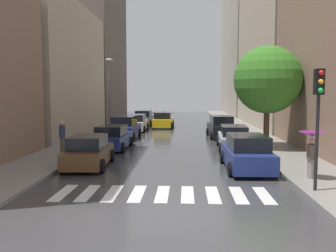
{
  "coord_description": "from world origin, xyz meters",
  "views": [
    {
      "loc": [
        0.8,
        -10.3,
        3.61
      ],
      "look_at": [
        -0.4,
        14.87,
        1.3
      ],
      "focal_mm": 38.52,
      "sensor_mm": 36.0,
      "label": 1
    }
  ],
  "objects_px": {
    "parked_car_right_nearest": "(247,153)",
    "traffic_light_right_corner": "(319,102)",
    "taxi_midroad": "(163,120)",
    "pedestrian_by_kerb": "(62,136)",
    "parked_car_left_fourth": "(136,123)",
    "pedestrian_near_tree": "(312,144)",
    "parked_car_left_nearest": "(89,152)",
    "street_tree_right": "(268,80)",
    "parked_car_left_second": "(112,138)",
    "parked_car_left_third": "(125,128)",
    "lamp_post_left": "(110,90)",
    "parked_car_right_second": "(233,138)",
    "parked_car_right_third": "(221,127)",
    "parked_car_left_fifth": "(144,118)"
  },
  "relations": [
    {
      "from": "parked_car_right_third",
      "to": "lamp_post_left",
      "type": "bearing_deg",
      "value": 83.02
    },
    {
      "from": "street_tree_right",
      "to": "traffic_light_right_corner",
      "type": "relative_size",
      "value": 1.49
    },
    {
      "from": "pedestrian_by_kerb",
      "to": "traffic_light_right_corner",
      "type": "distance_m",
      "value": 14.28
    },
    {
      "from": "parked_car_right_second",
      "to": "parked_car_right_third",
      "type": "relative_size",
      "value": 1.01
    },
    {
      "from": "parked_car_right_nearest",
      "to": "lamp_post_left",
      "type": "distance_m",
      "value": 16.43
    },
    {
      "from": "street_tree_right",
      "to": "parked_car_left_third",
      "type": "bearing_deg",
      "value": 151.95
    },
    {
      "from": "parked_car_right_nearest",
      "to": "street_tree_right",
      "type": "height_order",
      "value": "street_tree_right"
    },
    {
      "from": "parked_car_left_second",
      "to": "parked_car_right_third",
      "type": "distance_m",
      "value": 10.02
    },
    {
      "from": "parked_car_left_nearest",
      "to": "pedestrian_by_kerb",
      "type": "relative_size",
      "value": 2.29
    },
    {
      "from": "parked_car_left_fifth",
      "to": "pedestrian_by_kerb",
      "type": "bearing_deg",
      "value": 174.86
    },
    {
      "from": "traffic_light_right_corner",
      "to": "parked_car_right_second",
      "type": "bearing_deg",
      "value": 98.64
    },
    {
      "from": "parked_car_right_third",
      "to": "parked_car_left_nearest",
      "type": "bearing_deg",
      "value": 145.55
    },
    {
      "from": "parked_car_left_nearest",
      "to": "taxi_midroad",
      "type": "xyz_separation_m",
      "value": [
        2.43,
        20.14,
        0.03
      ]
    },
    {
      "from": "parked_car_left_nearest",
      "to": "street_tree_right",
      "type": "relative_size",
      "value": 0.66
    },
    {
      "from": "pedestrian_near_tree",
      "to": "lamp_post_left",
      "type": "relative_size",
      "value": 0.3
    },
    {
      "from": "parked_car_right_nearest",
      "to": "parked_car_right_second",
      "type": "xyz_separation_m",
      "value": [
        0.19,
        6.13,
        -0.05
      ]
    },
    {
      "from": "parked_car_right_third",
      "to": "parked_car_left_third",
      "type": "bearing_deg",
      "value": 95.26
    },
    {
      "from": "parked_car_left_nearest",
      "to": "taxi_midroad",
      "type": "relative_size",
      "value": 0.96
    },
    {
      "from": "parked_car_right_second",
      "to": "taxi_midroad",
      "type": "height_order",
      "value": "taxi_midroad"
    },
    {
      "from": "taxi_midroad",
      "to": "pedestrian_near_tree",
      "type": "bearing_deg",
      "value": -160.66
    },
    {
      "from": "pedestrian_by_kerb",
      "to": "parked_car_right_nearest",
      "type": "bearing_deg",
      "value": 81.84
    },
    {
      "from": "parked_car_left_second",
      "to": "traffic_light_right_corner",
      "type": "distance_m",
      "value": 13.95
    },
    {
      "from": "taxi_midroad",
      "to": "pedestrian_by_kerb",
      "type": "height_order",
      "value": "pedestrian_by_kerb"
    },
    {
      "from": "parked_car_right_second",
      "to": "pedestrian_by_kerb",
      "type": "xyz_separation_m",
      "value": [
        -10.26,
        -2.48,
        0.4
      ]
    },
    {
      "from": "taxi_midroad",
      "to": "parked_car_left_third",
      "type": "bearing_deg",
      "value": 165.73
    },
    {
      "from": "parked_car_left_third",
      "to": "parked_car_right_second",
      "type": "height_order",
      "value": "parked_car_left_third"
    },
    {
      "from": "pedestrian_near_tree",
      "to": "street_tree_right",
      "type": "distance_m",
      "value": 8.87
    },
    {
      "from": "parked_car_left_fourth",
      "to": "pedestrian_near_tree",
      "type": "height_order",
      "value": "pedestrian_near_tree"
    },
    {
      "from": "parked_car_right_nearest",
      "to": "taxi_midroad",
      "type": "bearing_deg",
      "value": 13.33
    },
    {
      "from": "parked_car_right_second",
      "to": "pedestrian_near_tree",
      "type": "relative_size",
      "value": 2.45
    },
    {
      "from": "parked_car_left_third",
      "to": "parked_car_right_nearest",
      "type": "distance_m",
      "value": 13.79
    },
    {
      "from": "lamp_post_left",
      "to": "parked_car_left_fourth",
      "type": "bearing_deg",
      "value": 67.73
    },
    {
      "from": "taxi_midroad",
      "to": "lamp_post_left",
      "type": "height_order",
      "value": "lamp_post_left"
    },
    {
      "from": "traffic_light_right_corner",
      "to": "lamp_post_left",
      "type": "bearing_deg",
      "value": 122.44
    },
    {
      "from": "parked_car_left_nearest",
      "to": "parked_car_left_second",
      "type": "height_order",
      "value": "parked_car_left_nearest"
    },
    {
      "from": "parked_car_left_nearest",
      "to": "street_tree_right",
      "type": "distance_m",
      "value": 12.05
    },
    {
      "from": "parked_car_left_fourth",
      "to": "taxi_midroad",
      "type": "distance_m",
      "value": 3.99
    },
    {
      "from": "parked_car_left_third",
      "to": "pedestrian_near_tree",
      "type": "height_order",
      "value": "pedestrian_near_tree"
    },
    {
      "from": "parked_car_left_second",
      "to": "parked_car_left_fourth",
      "type": "height_order",
      "value": "parked_car_left_fourth"
    },
    {
      "from": "parked_car_left_third",
      "to": "parked_car_left_fifth",
      "type": "xyz_separation_m",
      "value": [
        0.19,
        11.73,
        -0.05
      ]
    },
    {
      "from": "pedestrian_near_tree",
      "to": "pedestrian_by_kerb",
      "type": "bearing_deg",
      "value": -20.33
    },
    {
      "from": "parked_car_right_nearest",
      "to": "traffic_light_right_corner",
      "type": "relative_size",
      "value": 1.07
    },
    {
      "from": "parked_car_left_fourth",
      "to": "pedestrian_by_kerb",
      "type": "xyz_separation_m",
      "value": [
        -2.46,
        -13.62,
        0.38
      ]
    },
    {
      "from": "pedestrian_by_kerb",
      "to": "traffic_light_right_corner",
      "type": "bearing_deg",
      "value": 68.58
    },
    {
      "from": "lamp_post_left",
      "to": "parked_car_left_nearest",
      "type": "bearing_deg",
      "value": -82.74
    },
    {
      "from": "parked_car_left_second",
      "to": "parked_car_right_nearest",
      "type": "bearing_deg",
      "value": -126.34
    },
    {
      "from": "traffic_light_right_corner",
      "to": "parked_car_left_third",
      "type": "bearing_deg",
      "value": 121.28
    },
    {
      "from": "taxi_midroad",
      "to": "pedestrian_by_kerb",
      "type": "relative_size",
      "value": 2.38
    },
    {
      "from": "parked_car_left_second",
      "to": "parked_car_left_third",
      "type": "relative_size",
      "value": 0.97
    },
    {
      "from": "street_tree_right",
      "to": "lamp_post_left",
      "type": "bearing_deg",
      "value": 148.41
    }
  ]
}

